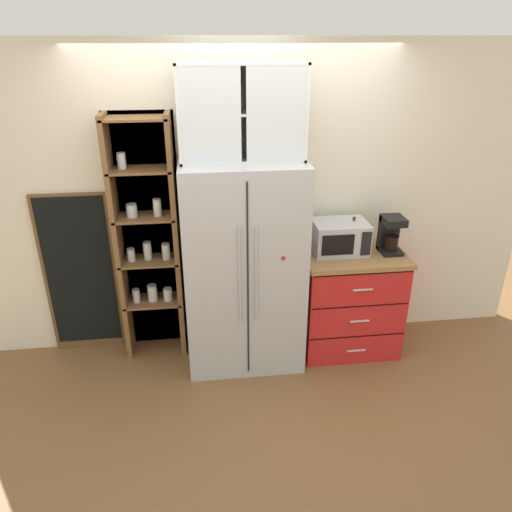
{
  "coord_description": "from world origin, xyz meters",
  "views": [
    {
      "loc": [
        -0.32,
        -3.42,
        2.55
      ],
      "look_at": [
        0.1,
        0.03,
        0.95
      ],
      "focal_mm": 33.69,
      "sensor_mm": 36.0,
      "label": 1
    }
  ],
  "objects": [
    {
      "name": "counter_cabinet",
      "position": [
        0.92,
        0.07,
        0.46
      ],
      "size": [
        0.85,
        0.6,
        0.91
      ],
      "color": "red",
      "rests_on": "ground"
    },
    {
      "name": "chalkboard_menu",
      "position": [
        -1.35,
        0.33,
        0.72
      ],
      "size": [
        0.6,
        0.04,
        1.43
      ],
      "color": "brown",
      "rests_on": "ground"
    },
    {
      "name": "wall_back_cream",
      "position": [
        0.0,
        0.4,
        1.27
      ],
      "size": [
        5.1,
        0.1,
        2.55
      ],
      "primitive_type": "cube",
      "color": "silver",
      "rests_on": "ground"
    },
    {
      "name": "mug_charcoal",
      "position": [
        0.92,
        0.01,
        0.96
      ],
      "size": [
        0.12,
        0.08,
        0.09
      ],
      "color": "#2D2D33",
      "rests_on": "counter_cabinet"
    },
    {
      "name": "pantry_shelf_column",
      "position": [
        -0.76,
        0.28,
        1.04
      ],
      "size": [
        0.54,
        0.31,
        2.05
      ],
      "color": "brown",
      "rests_on": "ground"
    },
    {
      "name": "ground_plane",
      "position": [
        0.0,
        0.0,
        0.0
      ],
      "size": [
        10.81,
        10.81,
        0.0
      ],
      "primitive_type": "plane",
      "color": "brown"
    },
    {
      "name": "microwave",
      "position": [
        0.8,
        0.12,
        1.04
      ],
      "size": [
        0.44,
        0.33,
        0.26
      ],
      "color": "#B7BABF",
      "rests_on": "counter_cabinet"
    },
    {
      "name": "coffee_maker",
      "position": [
        1.22,
        0.07,
        1.07
      ],
      "size": [
        0.17,
        0.2,
        0.31
      ],
      "color": "black",
      "rests_on": "counter_cabinet"
    },
    {
      "name": "refrigerator",
      "position": [
        0.0,
        0.03,
        0.86
      ],
      "size": [
        0.94,
        0.66,
        1.72
      ],
      "color": "#B7BABF",
      "rests_on": "ground"
    },
    {
      "name": "bottle_amber",
      "position": [
        0.92,
        0.13,
        1.04
      ],
      "size": [
        0.06,
        0.06,
        0.29
      ],
      "color": "brown",
      "rests_on": "counter_cabinet"
    },
    {
      "name": "upper_cabinet",
      "position": [
        0.0,
        0.08,
        2.05
      ],
      "size": [
        0.9,
        0.32,
        0.67
      ],
      "color": "silver",
      "rests_on": "refrigerator"
    }
  ]
}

